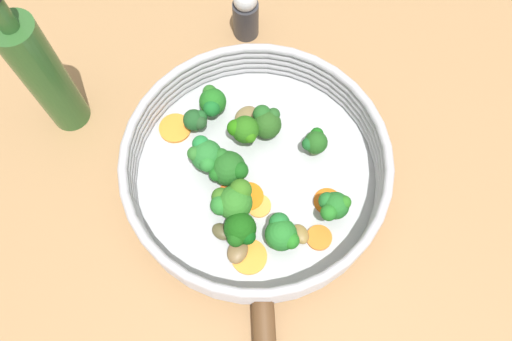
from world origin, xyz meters
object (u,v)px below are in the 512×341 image
at_px(broccoli_floret_0, 244,130).
at_px(mushroom_piece_1, 219,231).
at_px(broccoli_floret_2, 228,168).
at_px(broccoli_floret_9, 282,233).
at_px(carrot_slice_1, 249,197).
at_px(broccoli_floret_8, 315,142).
at_px(carrot_slice_4, 175,128).
at_px(mushroom_piece_3, 238,251).
at_px(carrot_slice_0, 249,257).
at_px(mushroom_piece_2, 246,116).
at_px(mushroom_piece_0, 300,234).
at_px(carrot_slice_6, 259,206).
at_px(broccoli_floret_7, 205,155).
at_px(broccoli_floret_3, 267,122).
at_px(broccoli_floret_10, 196,120).
at_px(broccoli_floret_5, 333,207).
at_px(carrot_slice_5, 230,194).
at_px(broccoli_floret_1, 231,200).
at_px(skillet, 256,176).
at_px(broccoli_floret_4, 212,102).
at_px(salt_shaker, 246,13).
at_px(oil_bottle, 44,75).
at_px(carrot_slice_3, 319,238).
at_px(carrot_slice_2, 327,201).

distance_m(broccoli_floret_0, mushroom_piece_1, 0.14).
distance_m(broccoli_floret_2, broccoli_floret_9, 0.11).
height_order(carrot_slice_1, broccoli_floret_8, broccoli_floret_8).
xyz_separation_m(carrot_slice_4, mushroom_piece_3, (-0.16, 0.11, 0.00)).
height_order(carrot_slice_4, broccoli_floret_2, broccoli_floret_2).
height_order(broccoli_floret_2, mushroom_piece_1, broccoli_floret_2).
bearing_deg(carrot_slice_0, mushroom_piece_2, -60.13).
relative_size(mushroom_piece_0, mushroom_piece_1, 1.02).
xyz_separation_m(carrot_slice_6, broccoli_floret_7, (0.09, -0.02, 0.03)).
distance_m(mushroom_piece_0, mushroom_piece_1, 0.10).
xyz_separation_m(broccoli_floret_3, broccoli_floret_10, (0.09, 0.04, -0.00)).
relative_size(carrot_slice_1, broccoli_floret_8, 0.95).
bearing_deg(mushroom_piece_2, broccoli_floret_5, 156.26).
distance_m(carrot_slice_0, carrot_slice_5, 0.09).
relative_size(broccoli_floret_9, broccoli_floret_10, 1.22).
xyz_separation_m(broccoli_floret_1, broccoli_floret_5, (-0.12, -0.05, 0.00)).
height_order(broccoli_floret_8, broccoli_floret_10, broccoli_floret_8).
xyz_separation_m(mushroom_piece_1, mushroom_piece_2, (0.05, -0.16, 0.00)).
distance_m(skillet, broccoli_floret_1, 0.07).
bearing_deg(broccoli_floret_10, broccoli_floret_4, -98.08).
relative_size(carrot_slice_5, broccoli_floret_2, 0.60).
relative_size(broccoli_floret_3, broccoli_floret_5, 0.91).
bearing_deg(mushroom_piece_2, mushroom_piece_1, 107.22).
distance_m(broccoli_floret_5, salt_shaker, 0.32).
bearing_deg(oil_bottle, carrot_slice_3, -179.87).
height_order(carrot_slice_2, broccoli_floret_5, broccoli_floret_5).
height_order(carrot_slice_4, mushroom_piece_3, mushroom_piece_3).
bearing_deg(broccoli_floret_1, carrot_slice_1, -119.13).
distance_m(carrot_slice_0, carrot_slice_6, 0.07).
bearing_deg(oil_bottle, carrot_slice_5, 179.71).
distance_m(carrot_slice_3, mushroom_piece_1, 0.13).
height_order(skillet, broccoli_floret_1, broccoli_floret_1).
bearing_deg(broccoli_floret_9, broccoli_floret_7, -17.97).
bearing_deg(mushroom_piece_0, skillet, -27.62).
bearing_deg(broccoli_floret_4, carrot_slice_6, 142.56).
bearing_deg(mushroom_piece_0, carrot_slice_2, -101.20).
distance_m(broccoli_floret_3, mushroom_piece_1, 0.16).
distance_m(skillet, mushroom_piece_2, 0.09).
distance_m(carrot_slice_1, broccoli_floret_3, 0.11).
distance_m(carrot_slice_0, broccoli_floret_3, 0.18).
bearing_deg(broccoli_floret_4, carrot_slice_2, 166.79).
xyz_separation_m(carrot_slice_5, broccoli_floret_3, (0.00, -0.11, 0.02)).
bearing_deg(broccoli_floret_1, mushroom_piece_3, 126.11).
height_order(carrot_slice_5, salt_shaker, salt_shaker).
distance_m(broccoli_floret_9, mushroom_piece_2, 0.18).
relative_size(broccoli_floret_8, broccoli_floret_10, 1.07).
height_order(carrot_slice_5, broccoli_floret_3, broccoli_floret_3).
relative_size(carrot_slice_5, carrot_slice_6, 1.01).
distance_m(carrot_slice_0, broccoli_floret_2, 0.12).
distance_m(carrot_slice_3, carrot_slice_4, 0.25).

